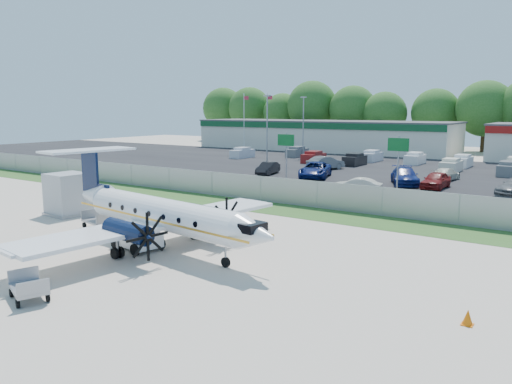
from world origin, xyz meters
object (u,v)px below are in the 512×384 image
Objects in this scene: aircraft at (159,213)px; baggage_cart_far at (29,288)px; baggage_cart_near at (98,221)px; service_container at (68,195)px; pushback_tug at (139,237)px.

aircraft is 8.21m from baggage_cart_far.
service_container is at bearing 163.12° from baggage_cart_near.
baggage_cart_near is 5.38m from service_container.
baggage_cart_near is at bearing 162.07° from pushback_tug.
service_container is (-10.66, 3.35, 0.70)m from pushback_tug.
baggage_cart_near is 1.01× the size of baggage_cart_far.
baggage_cart_near is (-5.58, 1.80, -0.15)m from pushback_tug.
baggage_cart_far is at bearing -40.48° from service_container.
pushback_tug reaches higher than baggage_cart_far.
baggage_cart_far is at bearing -76.52° from pushback_tug.
service_container is at bearing 167.37° from aircraft.
aircraft is at bearing -9.09° from baggage_cart_near.
baggage_cart_near reaches higher than baggage_cart_far.
service_container reaches higher than baggage_cart_far.
pushback_tug is 11.19m from service_container.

